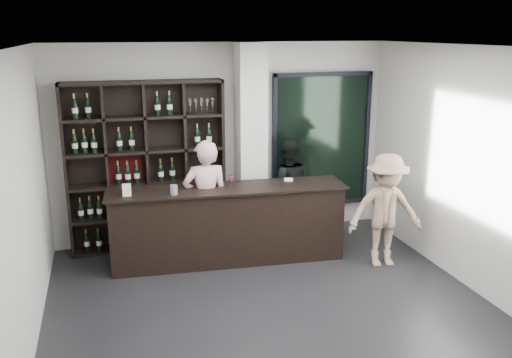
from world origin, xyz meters
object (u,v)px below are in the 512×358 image
object	(u,v)px
wine_shelf	(147,167)
taster_pink	(206,202)
tasting_counter	(228,224)
taster_black	(287,188)
customer	(386,211)

from	to	relation	value
wine_shelf	taster_pink	world-z (taller)	wine_shelf
wine_shelf	tasting_counter	distance (m)	1.44
tasting_counter	taster_black	size ratio (longest dim) A/B	2.07
taster_pink	customer	bearing A→B (deg)	163.29
customer	taster_pink	bearing A→B (deg)	170.17
tasting_counter	taster_black	xyz separation A→B (m)	(1.07, 0.65, 0.24)
wine_shelf	taster_black	bearing A→B (deg)	-4.61
taster_pink	taster_black	distance (m)	1.45
tasting_counter	customer	bearing A→B (deg)	-15.31
wine_shelf	tasting_counter	world-z (taller)	wine_shelf
taster_pink	tasting_counter	bearing A→B (deg)	162.94
wine_shelf	taster_pink	size ratio (longest dim) A/B	1.43
taster_pink	taster_black	size ratio (longest dim) A/B	1.10
wine_shelf	taster_black	size ratio (longest dim) A/B	1.57
wine_shelf	taster_black	world-z (taller)	wine_shelf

